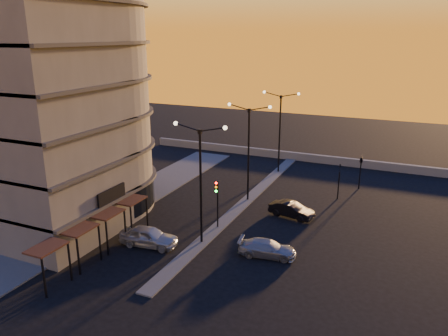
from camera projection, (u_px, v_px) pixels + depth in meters
ground at (202, 243)px, 34.20m from camera, size 120.00×120.00×0.00m
sidewalk_west at (123, 204)px, 41.77m from camera, size 5.00×40.00×0.12m
median at (248, 200)px, 42.90m from camera, size 1.20×36.00×0.12m
parapet at (307, 158)px, 55.95m from camera, size 44.00×0.50×1.00m
building at (49, 81)px, 36.19m from camera, size 14.35×17.08×25.00m
streetlamp_near at (201, 175)px, 32.55m from camera, size 4.32×0.32×9.51m
streetlamp_mid at (249, 145)px, 41.28m from camera, size 4.32×0.32×9.51m
streetlamp_far at (280, 126)px, 50.00m from camera, size 4.32×0.32×9.51m
traffic_light_main at (217, 196)px, 35.85m from camera, size 0.28×0.44×4.25m
signal_east_a at (339, 181)px, 42.72m from camera, size 0.13×0.16×3.60m
signal_east_b at (361, 161)px, 45.28m from camera, size 0.42×1.99×3.60m
car_hatchback at (149, 236)px, 33.52m from camera, size 4.70×2.33×1.54m
car_sedan at (291, 210)px, 38.90m from camera, size 4.26×2.20×1.34m
car_wagon at (267, 248)px, 32.00m from camera, size 4.47×2.41×1.23m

